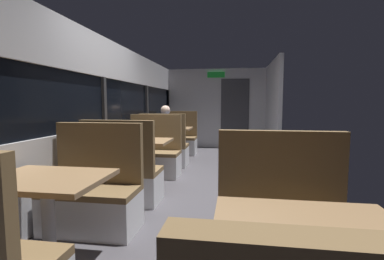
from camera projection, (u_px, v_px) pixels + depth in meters
The scene contains 15 objects.
ground_plane at pixel (197, 192), 4.15m from camera, with size 3.30×9.20×0.02m, color #423F44.
carriage_window_panel_left at pixel (103, 116), 4.26m from camera, with size 0.09×8.48×2.30m.
carriage_end_bulkhead at pixel (218, 109), 8.16m from camera, with size 2.90×0.11×2.30m.
carriage_aisle_panel_right at pixel (272, 110), 6.77m from camera, with size 0.08×2.40×2.30m, color #B2B2B7.
dining_table_near_window at pixel (47, 190), 2.16m from camera, with size 0.90×0.70×0.74m.
bench_near_window_facing_entry at pixel (93, 198), 2.88m from camera, with size 0.95×0.50×1.10m.
dining_table_mid_window at pixel (141, 146), 4.32m from camera, with size 0.90×0.70×0.74m.
bench_mid_window_facing_end at pixel (123, 178), 3.66m from camera, with size 0.95×0.50×1.10m.
bench_mid_window_facing_entry at pixel (154, 157), 5.03m from camera, with size 0.95×0.50×1.10m.
dining_table_far_window at pixel (172, 132), 6.47m from camera, with size 0.90×0.70×0.74m.
bench_far_window_facing_end at pixel (165, 150), 5.81m from camera, with size 0.95×0.50×1.10m.
bench_far_window_facing_entry at pixel (178, 141), 7.19m from camera, with size 0.95×0.50×1.10m.
dining_table_front_aisle at pixel (309, 246), 1.30m from camera, with size 0.90×0.70×0.74m.
bench_front_aisle_facing_entry at pixel (282, 238), 2.02m from camera, with size 0.95×0.50×1.10m.
seated_passenger at pixel (165, 140), 5.86m from camera, with size 0.47×0.55×1.26m.
Camera 1 is at (0.54, -4.00, 1.31)m, focal length 26.06 mm.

